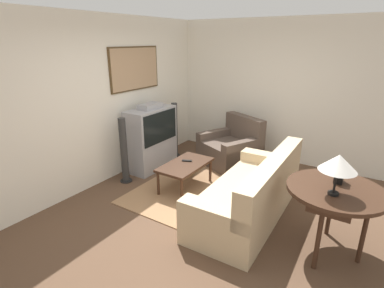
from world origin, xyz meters
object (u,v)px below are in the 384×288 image
at_px(couch, 251,195).
at_px(armchair, 231,149).
at_px(tv, 152,138).
at_px(coffee_table, 185,166).
at_px(console_table, 336,194).
at_px(table_lamp, 338,163).
at_px(speaker_tower_left, 124,152).
at_px(mantel_clock, 340,175).
at_px(speaker_tower_right, 175,131).

height_order(couch, armchair, armchair).
bearing_deg(tv, armchair, -50.44).
relative_size(coffee_table, console_table, 0.92).
height_order(tv, table_lamp, table_lamp).
distance_m(console_table, speaker_tower_left, 3.23).
bearing_deg(couch, console_table, 76.04).
bearing_deg(tv, couch, -103.75).
bearing_deg(speaker_tower_left, mantel_clock, -87.93).
relative_size(armchair, table_lamp, 2.88).
height_order(tv, coffee_table, tv).
xyz_separation_m(coffee_table, speaker_tower_right, (1.08, 1.00, 0.14)).
distance_m(tv, speaker_tower_left, 0.72).
bearing_deg(console_table, tv, 76.65).
relative_size(tv, armchair, 0.98).
distance_m(couch, table_lamp, 1.38).
relative_size(console_table, table_lamp, 2.34).
distance_m(console_table, table_lamp, 0.45).
bearing_deg(couch, tv, -105.22).
bearing_deg(tv, speaker_tower_left, -179.55).
bearing_deg(couch, table_lamp, 67.49).
distance_m(table_lamp, speaker_tower_left, 3.28).
xyz_separation_m(coffee_table, console_table, (-0.40, -2.23, 0.35)).
bearing_deg(mantel_clock, table_lamp, 179.81).
bearing_deg(coffee_table, table_lamp, -104.21).
bearing_deg(mantel_clock, speaker_tower_left, 92.07).
height_order(tv, speaker_tower_right, tv).
height_order(armchair, speaker_tower_left, speaker_tower_left).
relative_size(tv, console_table, 1.20).
relative_size(couch, speaker_tower_left, 1.90).
bearing_deg(couch, coffee_table, -99.46).
bearing_deg(armchair, table_lamp, -17.80).
xyz_separation_m(coffee_table, mantel_clock, (-0.23, -2.22, 0.51)).
distance_m(couch, speaker_tower_right, 2.54).
xyz_separation_m(console_table, speaker_tower_right, (1.48, 3.23, -0.20)).
height_order(tv, armchair, tv).
distance_m(coffee_table, speaker_tower_right, 1.48).
height_order(coffee_table, console_table, console_table).
distance_m(table_lamp, speaker_tower_right, 3.67).
distance_m(coffee_table, speaker_tower_left, 1.07).
relative_size(console_table, speaker_tower_left, 0.91).
bearing_deg(console_table, speaker_tower_left, 89.07).
bearing_deg(tv, speaker_tower_right, -0.45).
distance_m(armchair, speaker_tower_left, 2.05).
xyz_separation_m(tv, speaker_tower_left, (-0.71, -0.01, -0.05)).
xyz_separation_m(couch, speaker_tower_left, (-0.18, 2.19, 0.22)).
height_order(couch, coffee_table, couch).
bearing_deg(speaker_tower_right, armchair, -77.87).
distance_m(console_table, speaker_tower_right, 3.56).
bearing_deg(couch, armchair, -146.96).
height_order(tv, mantel_clock, tv).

